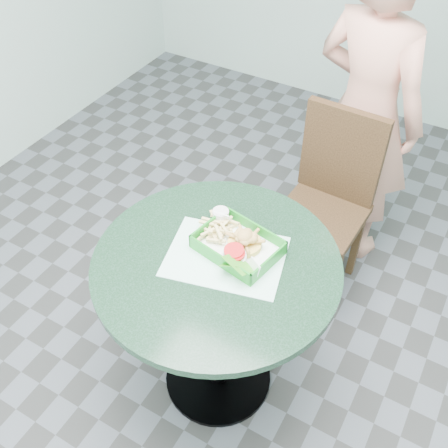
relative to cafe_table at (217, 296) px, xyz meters
The scene contains 10 objects.
floor 0.58m from the cafe_table, ahead, with size 4.00×5.00×0.02m, color #303335.
cafe_table is the anchor object (origin of this frame).
dining_chair 0.81m from the cafe_table, 80.85° to the left, with size 0.37×0.37×0.93m.
diner_person 1.15m from the cafe_table, 82.63° to the left, with size 0.60×0.39×1.65m, color tan.
placemat 0.18m from the cafe_table, 62.70° to the left, with size 0.40×0.30×0.00m, color #AFE8DA.
food_basket 0.21m from the cafe_table, 63.13° to the left, with size 0.28×0.20×0.06m.
crab_sandwich 0.25m from the cafe_table, 61.69° to the left, with size 0.12×0.12×0.07m.
fries_pile 0.24m from the cafe_table, 127.91° to the left, with size 0.11×0.12×0.05m, color #E2CA7E, non-canonical shape.
sauce_ramekin 0.28m from the cafe_table, 123.63° to the left, with size 0.06×0.06×0.03m.
garnish_cup 0.23m from the cafe_table, 11.63° to the left, with size 0.12×0.12×0.05m.
Camera 1 is at (0.62, -1.03, 2.10)m, focal length 42.00 mm.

